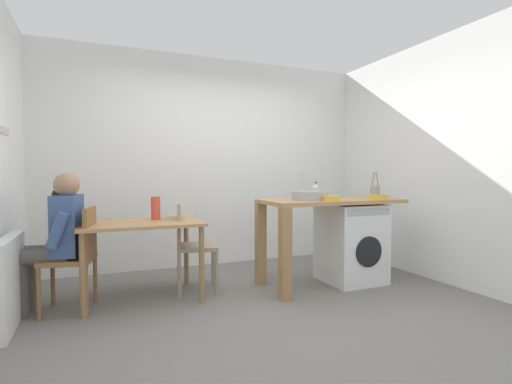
% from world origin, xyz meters
% --- Properties ---
extents(ground_plane, '(5.46, 5.46, 0.00)m').
position_xyz_m(ground_plane, '(0.00, 0.00, 0.00)').
color(ground_plane, slate).
extents(wall_back, '(4.60, 0.10, 2.70)m').
position_xyz_m(wall_back, '(0.00, 1.75, 1.35)').
color(wall_back, white).
rests_on(wall_back, ground_plane).
extents(wall_counter_side, '(0.10, 3.80, 2.70)m').
position_xyz_m(wall_counter_side, '(2.15, 0.00, 1.35)').
color(wall_counter_side, white).
rests_on(wall_counter_side, ground_plane).
extents(radiator, '(0.10, 0.80, 0.70)m').
position_xyz_m(radiator, '(-2.02, 0.30, 0.35)').
color(radiator, white).
rests_on(radiator, ground_plane).
extents(dining_table, '(1.10, 0.76, 0.74)m').
position_xyz_m(dining_table, '(-1.00, 0.61, 0.64)').
color(dining_table, tan).
rests_on(dining_table, ground_plane).
extents(chair_person_seat, '(0.47, 0.47, 0.90)m').
position_xyz_m(chair_person_seat, '(-1.55, 0.50, 0.51)').
color(chair_person_seat, olive).
rests_on(chair_person_seat, ground_plane).
extents(chair_opposite, '(0.47, 0.47, 0.90)m').
position_xyz_m(chair_opposite, '(-0.52, 0.67, 0.51)').
color(chair_opposite, gray).
rests_on(chair_opposite, ground_plane).
extents(seated_person, '(0.54, 0.54, 1.20)m').
position_xyz_m(seated_person, '(-1.71, 0.53, 0.67)').
color(seated_person, '#595651').
rests_on(seated_person, ground_plane).
extents(kitchen_counter, '(1.50, 0.68, 0.92)m').
position_xyz_m(kitchen_counter, '(0.73, 0.33, 0.76)').
color(kitchen_counter, tan).
rests_on(kitchen_counter, ground_plane).
extents(washing_machine, '(0.60, 0.61, 0.86)m').
position_xyz_m(washing_machine, '(1.20, 0.33, 0.43)').
color(washing_machine, white).
rests_on(washing_machine, ground_plane).
extents(sink_basin, '(0.38, 0.38, 0.09)m').
position_xyz_m(sink_basin, '(0.68, 0.33, 0.97)').
color(sink_basin, '#9EA0A5').
rests_on(sink_basin, kitchen_counter).
extents(tap, '(0.02, 0.02, 0.28)m').
position_xyz_m(tap, '(0.68, 0.51, 1.06)').
color(tap, '#B2B2B7').
rests_on(tap, kitchen_counter).
extents(bottle_tall_green, '(0.07, 0.07, 0.18)m').
position_xyz_m(bottle_tall_green, '(0.85, 0.50, 1.00)').
color(bottle_tall_green, silver).
rests_on(bottle_tall_green, kitchen_counter).
extents(mixing_bowl, '(0.19, 0.19, 0.05)m').
position_xyz_m(mixing_bowl, '(0.80, 0.13, 0.95)').
color(mixing_bowl, gold).
rests_on(mixing_bowl, kitchen_counter).
extents(utensil_crock, '(0.11, 0.11, 0.30)m').
position_xyz_m(utensil_crock, '(1.57, 0.38, 0.99)').
color(utensil_crock, gray).
rests_on(utensil_crock, kitchen_counter).
extents(colander, '(0.20, 0.20, 0.06)m').
position_xyz_m(colander, '(1.39, 0.11, 0.95)').
color(colander, gold).
rests_on(colander, kitchen_counter).
extents(vase, '(0.09, 0.09, 0.23)m').
position_xyz_m(vase, '(-0.85, 0.71, 0.85)').
color(vase, '#D84C38').
rests_on(vase, dining_table).
extents(scissors, '(0.15, 0.06, 0.01)m').
position_xyz_m(scissors, '(0.89, 0.23, 0.92)').
color(scissors, '#B2B2B7').
rests_on(scissors, kitchen_counter).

